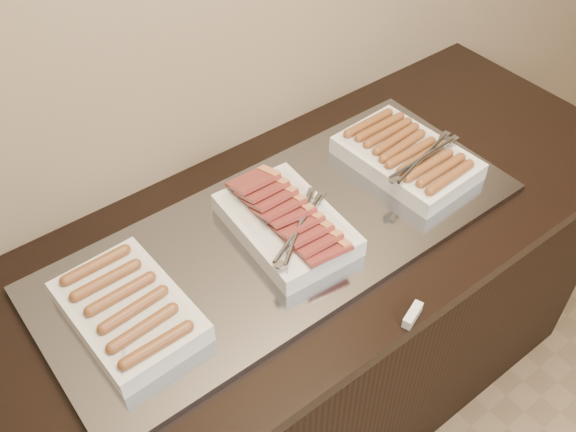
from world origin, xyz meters
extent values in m
cube|color=black|center=(0.00, 2.13, 0.43)|extent=(2.00, 0.70, 0.86)
cube|color=black|center=(0.00, 2.13, 0.88)|extent=(2.06, 0.76, 0.04)
cube|color=gray|center=(-0.01, 2.13, 0.91)|extent=(1.20, 0.50, 0.02)
cube|color=silver|center=(-0.43, 2.13, 0.95)|extent=(0.23, 0.33, 0.05)
cylinder|color=brown|center=(-0.43, 2.00, 0.98)|extent=(0.14, 0.03, 0.03)
cylinder|color=brown|center=(-0.43, 2.05, 0.98)|extent=(0.15, 0.04, 0.03)
cylinder|color=brown|center=(-0.42, 2.10, 0.98)|extent=(0.15, 0.04, 0.03)
cylinder|color=brown|center=(-0.42, 2.16, 0.98)|extent=(0.14, 0.03, 0.03)
cylinder|color=brown|center=(-0.43, 2.21, 0.98)|extent=(0.14, 0.03, 0.03)
cylinder|color=brown|center=(-0.43, 2.26, 0.98)|extent=(0.14, 0.03, 0.03)
cube|color=silver|center=(-0.01, 2.13, 0.95)|extent=(0.24, 0.35, 0.05)
cube|color=#96303C|center=(0.00, 2.00, 0.97)|extent=(0.12, 0.10, 0.04)
cube|color=#96303C|center=(0.00, 2.03, 0.97)|extent=(0.11, 0.09, 0.04)
cube|color=#96303C|center=(0.00, 2.06, 0.98)|extent=(0.12, 0.09, 0.04)
cube|color=#96303C|center=(0.00, 2.10, 0.98)|extent=(0.12, 0.09, 0.04)
cube|color=#96303C|center=(0.00, 2.13, 0.98)|extent=(0.12, 0.10, 0.04)
cube|color=#96303C|center=(-0.01, 2.16, 0.99)|extent=(0.11, 0.09, 0.04)
cube|color=#96303C|center=(0.00, 2.20, 0.99)|extent=(0.11, 0.09, 0.04)
cube|color=#96303C|center=(0.00, 2.23, 0.99)|extent=(0.11, 0.09, 0.04)
cube|color=#96303C|center=(-0.01, 2.26, 0.99)|extent=(0.11, 0.09, 0.04)
cube|color=silver|center=(0.40, 2.13, 0.95)|extent=(0.25, 0.36, 0.05)
cylinder|color=brown|center=(0.40, 1.98, 0.98)|extent=(0.16, 0.04, 0.03)
cylinder|color=brown|center=(0.40, 2.02, 0.98)|extent=(0.16, 0.03, 0.03)
cylinder|color=brown|center=(0.39, 2.05, 0.98)|extent=(0.16, 0.03, 0.03)
cylinder|color=brown|center=(0.40, 2.08, 0.98)|extent=(0.16, 0.04, 0.03)
cylinder|color=brown|center=(0.39, 2.11, 0.98)|extent=(0.16, 0.03, 0.03)
cylinder|color=brown|center=(0.40, 2.15, 0.98)|extent=(0.16, 0.04, 0.03)
cylinder|color=brown|center=(0.40, 2.18, 0.98)|extent=(0.16, 0.04, 0.03)
cylinder|color=brown|center=(0.41, 2.21, 0.98)|extent=(0.16, 0.03, 0.03)
cylinder|color=brown|center=(0.41, 2.24, 0.98)|extent=(0.16, 0.03, 0.03)
cylinder|color=brown|center=(0.39, 2.28, 0.98)|extent=(0.16, 0.03, 0.03)
cube|color=silver|center=(0.06, 1.77, 0.91)|extent=(0.07, 0.04, 0.03)
camera|label=1|loc=(-0.66, 1.28, 2.04)|focal=40.00mm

